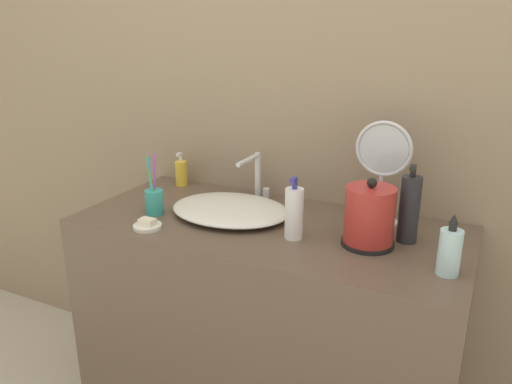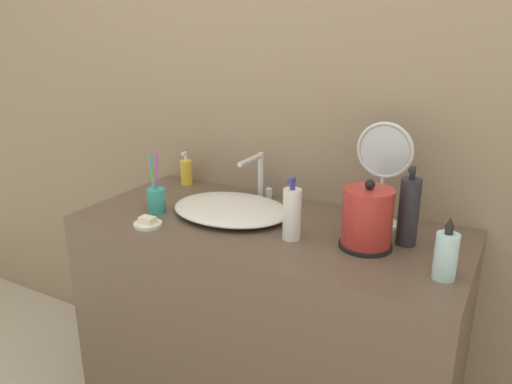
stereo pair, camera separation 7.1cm
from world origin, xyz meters
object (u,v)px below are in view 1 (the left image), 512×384
(electric_kettle, at_px, (369,219))
(toothbrush_cup, at_px, (154,201))
(lotion_bottle, at_px, (294,213))
(mouthwash_bottle, at_px, (409,209))
(hand_cream_bottle, at_px, (450,251))
(vanity_mirror, at_px, (382,169))
(shampoo_bottle, at_px, (181,173))
(faucet, at_px, (256,173))

(electric_kettle, xyz_separation_m, toothbrush_cup, (-0.71, -0.07, -0.03))
(toothbrush_cup, relative_size, lotion_bottle, 1.10)
(toothbrush_cup, relative_size, mouthwash_bottle, 0.89)
(lotion_bottle, bearing_deg, electric_kettle, 13.08)
(electric_kettle, distance_m, hand_cream_bottle, 0.25)
(lotion_bottle, bearing_deg, vanity_mirror, 49.49)
(toothbrush_cup, distance_m, hand_cream_bottle, 0.94)
(toothbrush_cup, distance_m, vanity_mirror, 0.76)
(shampoo_bottle, height_order, mouthwash_bottle, mouthwash_bottle)
(toothbrush_cup, xyz_separation_m, mouthwash_bottle, (0.81, 0.15, 0.05))
(toothbrush_cup, relative_size, vanity_mirror, 0.63)
(faucet, height_order, electric_kettle, electric_kettle)
(lotion_bottle, distance_m, mouthwash_bottle, 0.34)
(mouthwash_bottle, bearing_deg, electric_kettle, -140.87)
(faucet, height_order, shampoo_bottle, faucet)
(electric_kettle, xyz_separation_m, shampoo_bottle, (-0.81, 0.24, -0.03))
(hand_cream_bottle, bearing_deg, electric_kettle, 159.36)
(electric_kettle, relative_size, toothbrush_cup, 0.97)
(lotion_bottle, xyz_separation_m, mouthwash_bottle, (0.31, 0.13, 0.02))
(vanity_mirror, bearing_deg, hand_cream_bottle, -47.99)
(toothbrush_cup, xyz_separation_m, hand_cream_bottle, (0.94, -0.01, 0.02))
(electric_kettle, xyz_separation_m, hand_cream_bottle, (0.23, -0.09, -0.02))
(toothbrush_cup, xyz_separation_m, shampoo_bottle, (-0.10, 0.31, 0.00))
(electric_kettle, distance_m, shampoo_bottle, 0.85)
(faucet, height_order, hand_cream_bottle, faucet)
(vanity_mirror, bearing_deg, faucet, 176.09)
(toothbrush_cup, bearing_deg, lotion_bottle, 2.55)
(faucet, distance_m, lotion_bottle, 0.37)
(toothbrush_cup, height_order, vanity_mirror, vanity_mirror)
(mouthwash_bottle, bearing_deg, shampoo_bottle, 170.09)
(toothbrush_cup, height_order, lotion_bottle, toothbrush_cup)
(faucet, relative_size, electric_kettle, 0.84)
(toothbrush_cup, bearing_deg, electric_kettle, 5.74)
(vanity_mirror, bearing_deg, toothbrush_cup, -159.93)
(toothbrush_cup, relative_size, hand_cream_bottle, 1.27)
(shampoo_bottle, xyz_separation_m, vanity_mirror, (0.80, -0.05, 0.13))
(faucet, xyz_separation_m, electric_kettle, (0.47, -0.21, -0.02))
(faucet, relative_size, lotion_bottle, 0.89)
(faucet, relative_size, mouthwash_bottle, 0.72)
(electric_kettle, height_order, lotion_bottle, electric_kettle)
(electric_kettle, bearing_deg, faucet, 155.45)
(hand_cream_bottle, bearing_deg, vanity_mirror, 132.01)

